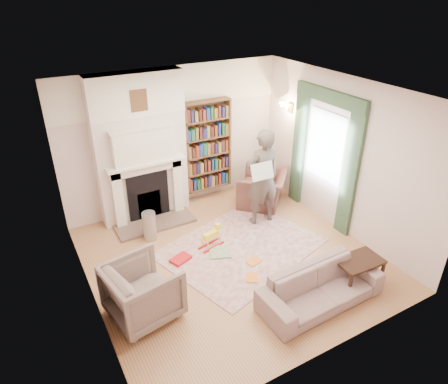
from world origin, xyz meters
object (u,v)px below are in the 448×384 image
bookcase (207,146)px  sofa (321,287)px  rocking_horse (211,237)px  coffee_table (357,272)px  armchair_reading (263,188)px  man_reading (262,178)px  armchair_left (143,291)px  paraffin_heater (150,226)px

bookcase → sofa: bookcase is taller
sofa → rocking_horse: size_ratio=3.98×
bookcase → coffee_table: (0.71, -3.61, -0.95)m
bookcase → armchair_reading: (0.88, -0.78, -0.84)m
man_reading → rocking_horse: (-1.23, -0.29, -0.73)m
sofa → rocking_horse: (-0.75, 1.97, -0.07)m
armchair_reading → armchair_left: bearing=-15.8°
armchair_left → bookcase: bearing=-51.7°
armchair_left → sofa: bearing=-123.9°
sofa → paraffin_heater: size_ratio=3.38×
armchair_reading → sofa: (-0.94, -2.86, -0.07)m
coffee_table → bookcase: bearing=103.5°
armchair_reading → rocking_horse: armchair_reading is taller
bookcase → paraffin_heater: bookcase is taller
man_reading → rocking_horse: 1.46m
armchair_reading → sofa: bearing=26.3°
armchair_left → paraffin_heater: armchair_left is taller
rocking_horse → armchair_left: bearing=-162.3°
sofa → coffee_table: 0.77m
rocking_horse → bookcase: bearing=50.3°
armchair_reading → man_reading: size_ratio=0.56×
armchair_reading → coffee_table: (-0.17, -2.82, -0.11)m
armchair_left → sofa: armchair_left is taller
coffee_table → paraffin_heater: (-2.36, 2.68, 0.05)m
coffee_table → armchair_left: bearing=164.7°
armchair_left → rocking_horse: armchair_left is taller
armchair_reading → coffee_table: bearing=40.9°
armchair_left → coffee_table: 3.21m
man_reading → paraffin_heater: (-2.08, 0.46, -0.66)m
bookcase → rocking_horse: (-0.80, -1.67, -0.97)m
armchair_reading → coffee_table: size_ratio=1.49×
armchair_left → coffee_table: size_ratio=1.30×
man_reading → paraffin_heater: man_reading is taller
paraffin_heater → coffee_table: bearing=-48.7°
bookcase → man_reading: bearing=-72.7°
rocking_horse → armchair_reading: bearing=13.7°
bookcase → man_reading: (0.43, -1.38, -0.24)m
bookcase → coffee_table: 3.80m
sofa → coffee_table: size_ratio=2.65×
bookcase → sofa: (-0.05, -3.65, -0.90)m
armchair_left → sofa: size_ratio=0.49×
sofa → rocking_horse: sofa is taller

